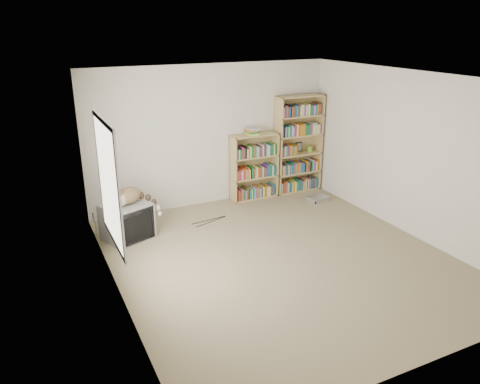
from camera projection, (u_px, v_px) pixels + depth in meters
name	position (u px, v px, depth m)	size (l,w,h in m)	color
floor	(281.00, 258.00, 6.63)	(4.50, 5.00, 0.01)	#9C8C6A
wall_back	(212.00, 136.00, 8.32)	(4.50, 0.02, 2.50)	silver
wall_front	(431.00, 253.00, 4.08)	(4.50, 0.02, 2.50)	silver
wall_left	(112.00, 201.00, 5.28)	(0.02, 5.00, 2.50)	silver
wall_right	(411.00, 155.00, 7.12)	(0.02, 5.00, 2.50)	silver
ceiling	(287.00, 78.00, 5.77)	(4.50, 5.00, 0.02)	white
window	(109.00, 183.00, 5.40)	(0.02, 1.22, 1.52)	white
crt_tv	(127.00, 221.00, 7.15)	(0.82, 0.78, 0.57)	gray
cat	(133.00, 197.00, 7.07)	(0.78, 0.50, 0.55)	#3C2C18
bookcase_tall	(298.00, 147.00, 9.03)	(0.94, 0.30, 1.87)	tan
bookcase_short	(254.00, 169.00, 8.75)	(0.89, 0.30, 1.23)	tan
book_stack	(252.00, 131.00, 8.48)	(0.22, 0.28, 0.12)	red
green_mug	(309.00, 149.00, 9.14)	(0.10, 0.10, 0.11)	#6AB032
framed_print	(299.00, 147.00, 9.14)	(0.14, 0.01, 0.19)	black
dvd_player	(318.00, 199.00, 8.75)	(0.36, 0.26, 0.08)	#ADACB1
wall_outlet	(93.00, 216.00, 7.25)	(0.01, 0.08, 0.13)	silver
floor_cables	(232.00, 220.00, 7.88)	(1.20, 0.70, 0.01)	black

